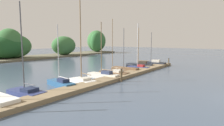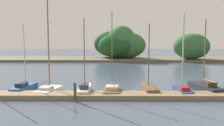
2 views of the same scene
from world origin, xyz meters
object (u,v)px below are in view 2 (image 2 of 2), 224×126
Objects in this scene: sailboat_6 at (112,89)px; mooring_piling_1 at (75,92)px; sailboat_9 at (204,87)px; sailboat_4 at (49,88)px; sailboat_8 at (182,89)px; sailboat_5 at (85,89)px; sailboat_3 at (25,87)px; sailboat_7 at (149,88)px.

mooring_piling_1 is at bearing 137.61° from sailboat_6.
sailboat_9 is (7.88, 0.68, 0.09)m from sailboat_6.
sailboat_4 is 1.21× the size of sailboat_6.
sailboat_6 is 5.77m from sailboat_8.
sailboat_5 is at bearing 93.54° from sailboat_6.
sailboat_6 reaches higher than sailboat_3.
mooring_piling_1 is (4.88, -3.51, 0.34)m from sailboat_3.
sailboat_4 is 8.37m from sailboat_7.
mooring_piling_1 is (-10.50, -3.50, 0.29)m from sailboat_9.
sailboat_4 is at bearing 78.72° from sailboat_9.
sailboat_4 is (2.23, -0.60, 0.08)m from sailboat_3.
sailboat_3 is at bearing 76.10° from sailboat_9.
sailboat_3 is 4.17× the size of mooring_piling_1.
sailboat_8 is (5.76, -0.25, 0.12)m from sailboat_6.
sailboat_8 reaches higher than sailboat_5.
sailboat_7 is (3.09, 0.43, 0.03)m from sailboat_6.
sailboat_4 is at bearing 132.27° from mooring_piling_1.
sailboat_3 is at bearing 86.11° from sailboat_7.
sailboat_6 is 3.87m from mooring_piling_1.
sailboat_5 is 10.17m from sailboat_9.
sailboat_5 is 5.38m from sailboat_7.
sailboat_3 is at bearing 83.41° from sailboat_8.
sailboat_8 is at bearing -93.73° from sailboat_5.
sailboat_5 is at bearing 80.68° from sailboat_9.
sailboat_4 reaches higher than sailboat_7.
sailboat_5 is at bearing -89.86° from sailboat_3.
sailboat_7 is 0.88× the size of sailboat_8.
sailboat_8 is (13.26, -0.95, 0.08)m from sailboat_3.
sailboat_7 is (10.59, -0.27, -0.01)m from sailboat_3.
sailboat_9 is 11.07m from mooring_piling_1.
sailboat_3 is at bearing 87.42° from sailboat_4.
sailboat_6 is at bearing 81.11° from sailboat_9.
sailboat_5 reaches higher than sailboat_9.
sailboat_6 is 1.16× the size of sailboat_7.
sailboat_9 is at bearing 18.43° from mooring_piling_1.
sailboat_7 reaches higher than mooring_piling_1.
sailboat_5 is 0.95× the size of sailboat_8.
sailboat_9 is at bearing -88.26° from sailboat_5.
sailboat_9 is (10.14, 0.80, 0.02)m from sailboat_5.
sailboat_5 is 0.92× the size of sailboat_6.
sailboat_4 reaches higher than mooring_piling_1.
sailboat_5 is (5.24, -0.82, 0.03)m from sailboat_3.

